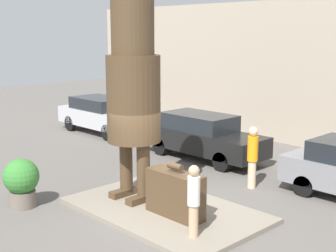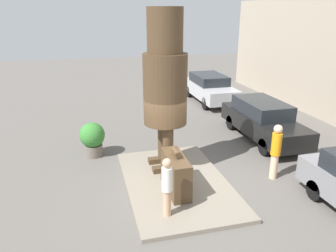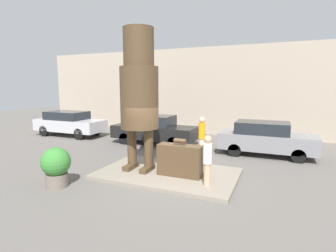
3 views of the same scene
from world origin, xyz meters
name	(u,v)px [view 2 (image 2 of 3)]	position (x,y,z in m)	size (l,w,h in m)	color
ground_plane	(176,184)	(0.00, 0.00, 0.00)	(60.00, 60.00, 0.00)	#605B56
pedestal	(176,183)	(0.00, 0.00, 0.06)	(5.01, 3.12, 0.12)	gray
statue_figure	(165,79)	(-1.08, -0.08, 3.15)	(1.40, 1.40, 5.17)	#4C3823
giant_suitcase	(176,174)	(0.55, -0.18, 0.68)	(1.57, 0.53, 1.33)	#4C3823
tourist	(167,185)	(1.67, -0.73, 1.01)	(0.27, 0.27, 1.62)	tan
parked_car_silver	(210,88)	(-9.05, 4.65, 0.86)	(4.69, 1.83, 1.61)	#B7B7BC
parked_car_black	(263,120)	(-2.86, 4.59, 0.85)	(4.78, 1.70, 1.63)	black
planter_pot	(92,138)	(-2.89, -2.42, 0.70)	(0.93, 0.93, 1.30)	#70665B
worker_hivis	(276,150)	(0.38, 3.18, 1.01)	(0.31, 0.31, 1.84)	beige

